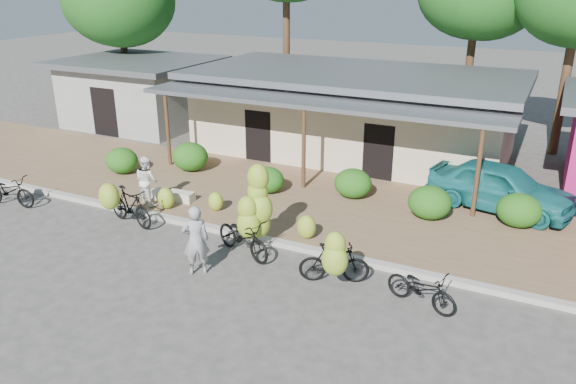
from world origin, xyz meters
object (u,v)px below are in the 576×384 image
object	(u,v)px
bike_right	(334,260)
sack_near	(181,196)
bystander	(147,180)
bike_left	(127,205)
bike_far_left	(6,189)
teal_van	(501,187)
bike_far_right	(421,288)
sack_far	(161,195)
bike_center	(250,222)
vendor	(196,240)

from	to	relation	value
bike_right	sack_near	world-z (taller)	bike_right
bystander	bike_left	bearing A→B (deg)	119.86
bike_far_left	sack_near	bearing A→B (deg)	-69.71
sack_near	teal_van	size ratio (longest dim) A/B	0.20
bike_far_left	bike_right	bearing A→B (deg)	-97.77
bike_far_right	bystander	bearing A→B (deg)	95.39
bike_far_left	bike_left	distance (m)	4.44
bike_left	bystander	bearing A→B (deg)	27.63
bike_far_right	sack_far	bearing A→B (deg)	92.24
bike_far_right	sack_near	bearing A→B (deg)	90.16
bike_center	teal_van	xyz separation A→B (m)	(5.60, 5.66, -0.01)
bike_left	teal_van	size ratio (longest dim) A/B	0.45
bike_far_right	vendor	world-z (taller)	vendor
bike_right	sack_far	distance (m)	7.38
bike_right	sack_far	xyz separation A→B (m)	(-6.96, 2.43, -0.42)
sack_far	bystander	bearing A→B (deg)	-101.96
bike_far_right	vendor	distance (m)	5.42
bike_center	bystander	xyz separation A→B (m)	(-4.41, 1.26, 0.04)
vendor	bike_left	bearing A→B (deg)	-61.01
sack_near	bystander	xyz separation A→B (m)	(-0.77, -0.65, 0.64)
bike_far_right	sack_near	world-z (taller)	bike_far_right
teal_van	bike_center	bearing A→B (deg)	147.59
bike_far_left	bike_center	bearing A→B (deg)	-93.30
sack_far	teal_van	xyz separation A→B (m)	(9.90, 3.90, 0.60)
vendor	sack_near	bearing A→B (deg)	-87.02
bike_center	bike_far_right	xyz separation A→B (m)	(4.71, -0.62, -0.42)
bike_far_right	sack_near	distance (m)	8.73
bike_center	teal_van	size ratio (longest dim) A/B	0.55
bike_center	bystander	size ratio (longest dim) A/B	1.52
vendor	bike_far_left	bearing A→B (deg)	-44.69
bike_far_left	sack_far	bearing A→B (deg)	-67.63
bike_far_left	sack_far	distance (m)	4.83
bystander	teal_van	xyz separation A→B (m)	(10.01, 4.40, -0.05)
bike_left	sack_far	size ratio (longest dim) A/B	2.63
bike_far_left	bystander	distance (m)	4.50
vendor	bystander	xyz separation A→B (m)	(-3.80, 2.83, 0.01)
bike_left	bystander	world-z (taller)	bystander
vendor	teal_van	bearing A→B (deg)	-168.69
bike_right	sack_far	size ratio (longest dim) A/B	2.33
bystander	sack_near	bearing A→B (deg)	-123.86
bike_center	bike_right	distance (m)	2.74
bike_left	bike_center	world-z (taller)	bike_center
bike_right	bystander	world-z (taller)	bystander
bike_center	bike_far_right	bearing A→B (deg)	-76.46
bike_far_right	bike_right	bearing A→B (deg)	108.33
bike_right	bike_far_left	bearing A→B (deg)	68.24
bike_left	teal_van	bearing A→B (deg)	-45.65
bystander	bike_right	bearing A→B (deg)	-179.52
bike_far_left	vendor	world-z (taller)	vendor
sack_near	sack_far	distance (m)	0.68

